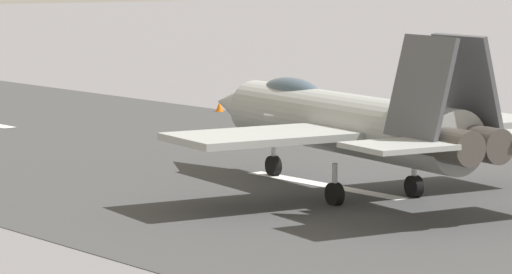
# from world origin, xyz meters

# --- Properties ---
(ground_plane) EXTENTS (400.00, 400.00, 0.00)m
(ground_plane) POSITION_xyz_m (0.00, 0.00, 0.00)
(ground_plane) COLOR slate
(runway_strip) EXTENTS (240.00, 26.00, 0.02)m
(runway_strip) POSITION_xyz_m (-0.02, 0.00, 0.01)
(runway_strip) COLOR #3C3D3E
(runway_strip) RESTS_ON ground
(fighter_jet) EXTENTS (17.37, 14.00, 5.71)m
(fighter_jet) POSITION_xyz_m (-2.48, 0.66, 2.51)
(fighter_jet) COLOR #9C9F9D
(fighter_jet) RESTS_ON ground
(crew_person) EXTENTS (0.52, 0.53, 1.65)m
(crew_person) POSITION_xyz_m (10.39, -8.46, 0.82)
(crew_person) COLOR #1E2338
(crew_person) RESTS_ON ground
(marker_cone_mid) EXTENTS (0.44, 0.44, 0.55)m
(marker_cone_mid) POSITION_xyz_m (4.61, -12.40, 0.28)
(marker_cone_mid) COLOR orange
(marker_cone_mid) RESTS_ON ground
(marker_cone_far) EXTENTS (0.44, 0.44, 0.55)m
(marker_cone_far) POSITION_xyz_m (21.69, -12.40, 0.28)
(marker_cone_far) COLOR orange
(marker_cone_far) RESTS_ON ground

